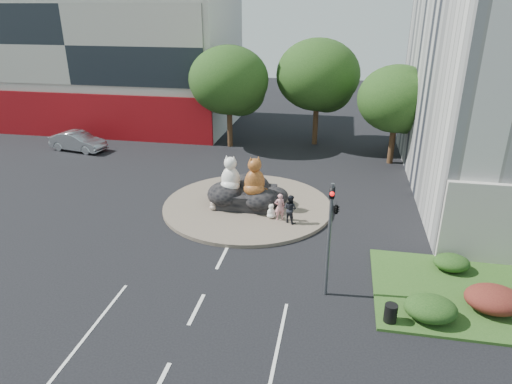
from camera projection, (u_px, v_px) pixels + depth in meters
ground at (197, 309)px, 18.20m from camera, size 120.00×120.00×0.00m
roundabout_island at (247, 206)px, 27.23m from camera, size 10.00×10.00×0.20m
rock_plinth at (247, 197)px, 27.02m from camera, size 3.20×2.60×0.90m
shophouse_block at (103, 59)px, 44.22m from camera, size 25.20×12.30×17.40m
grass_verge at (497, 297)px, 18.83m from camera, size 10.00×6.00×0.12m
tree_left at (230, 83)px, 36.86m from camera, size 6.46×6.46×8.27m
tree_mid at (319, 78)px, 37.34m from camera, size 6.84×6.84×8.76m
tree_right at (398, 102)px, 33.04m from camera, size 5.70×5.70×7.30m
hedge_near_green at (431, 308)px, 17.34m from camera, size 2.00×1.60×0.90m
hedge_red at (494, 299)px, 17.80m from camera, size 2.20×1.76×0.99m
hedge_back_green at (452, 263)px, 20.56m from camera, size 1.60×1.28×0.72m
traffic_light at (333, 217)px, 17.74m from camera, size 0.44×1.24×5.00m
street_lamp at (504, 158)px, 21.49m from camera, size 2.34×0.22×8.06m
cat_white at (231, 173)px, 26.38m from camera, size 1.43×1.28×2.16m
cat_tabby at (255, 176)px, 25.83m from camera, size 1.77×1.69×2.28m
kitten_calico at (214, 203)px, 26.36m from camera, size 0.58×0.53×0.84m
kitten_white at (271, 210)px, 25.34m from camera, size 0.66×0.63×0.85m
pedestrian_pink at (280, 207)px, 24.97m from camera, size 0.65×0.53×1.54m
pedestrian_dark at (290, 209)px, 24.65m from camera, size 0.98×0.91×1.60m
parked_car at (78, 141)px, 37.37m from camera, size 4.96×2.47×1.56m
litter_bin at (391, 313)px, 17.22m from camera, size 0.53×0.53×0.73m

